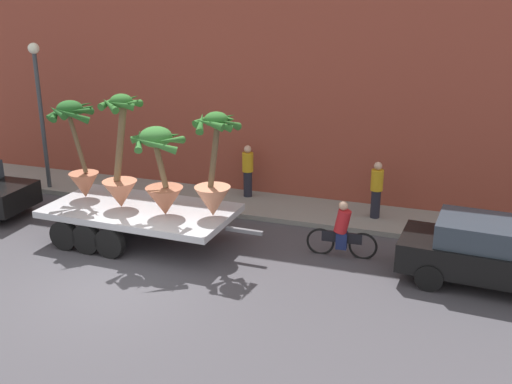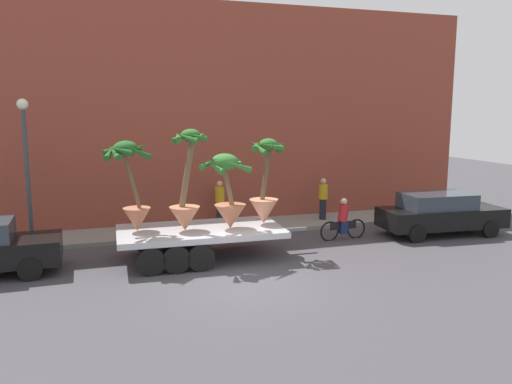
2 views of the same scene
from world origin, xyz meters
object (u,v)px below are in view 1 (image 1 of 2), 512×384
at_px(flatbed_trailer, 134,214).
at_px(potted_palm_middle, 78,149).
at_px(parked_car, 500,254).
at_px(potted_palm_rear, 161,174).
at_px(potted_palm_front, 214,175).
at_px(street_lamp, 39,97).
at_px(cyclist, 342,232).
at_px(pedestrian_far_left, 376,189).
at_px(potted_palm_extra, 121,165).
at_px(pedestrian_near_gate, 248,170).

bearing_deg(flatbed_trailer, potted_palm_middle, 171.94).
distance_m(flatbed_trailer, parked_car, 9.36).
height_order(potted_palm_rear, parked_car, potted_palm_rear).
distance_m(flatbed_trailer, potted_palm_middle, 2.42).
height_order(potted_palm_front, street_lamp, street_lamp).
xyz_separation_m(flatbed_trailer, cyclist, (5.60, 0.82, -0.09)).
bearing_deg(cyclist, potted_palm_middle, -175.61).
bearing_deg(street_lamp, parked_car, -9.58).
bearing_deg(potted_palm_middle, potted_palm_rear, -10.35).
distance_m(potted_palm_front, street_lamp, 7.87).
relative_size(potted_palm_rear, pedestrian_far_left, 1.37).
xyz_separation_m(potted_palm_middle, potted_palm_extra, (1.58, -0.39, -0.21)).
distance_m(potted_palm_middle, pedestrian_near_gate, 5.44).
distance_m(potted_palm_middle, parked_car, 11.25).
height_order(potted_palm_extra, street_lamp, street_lamp).
xyz_separation_m(potted_palm_extra, parked_car, (9.55, 0.48, -1.34)).
distance_m(flatbed_trailer, street_lamp, 6.17).
bearing_deg(cyclist, pedestrian_far_left, 80.36).
bearing_deg(pedestrian_far_left, cyclist, -99.64).
height_order(potted_palm_middle, street_lamp, street_lamp).
xyz_separation_m(potted_palm_front, cyclist, (3.22, 0.75, -1.42)).
bearing_deg(potted_palm_extra, cyclist, 9.35).
bearing_deg(street_lamp, potted_palm_front, -20.18).
bearing_deg(pedestrian_near_gate, potted_palm_middle, -133.32).
bearing_deg(parked_car, flatbed_trailer, -177.86).
bearing_deg(flatbed_trailer, pedestrian_near_gate, 65.85).
height_order(potted_palm_middle, parked_car, potted_palm_middle).
bearing_deg(potted_palm_extra, pedestrian_near_gate, 64.28).
xyz_separation_m(potted_palm_extra, cyclist, (5.80, 0.95, -1.50)).
relative_size(potted_palm_extra, cyclist, 1.68).
xyz_separation_m(pedestrian_near_gate, street_lamp, (-6.77, -1.33, 2.19)).
xyz_separation_m(potted_palm_extra, pedestrian_far_left, (6.26, 3.65, -1.13)).
bearing_deg(parked_car, potted_palm_middle, -179.50).
distance_m(potted_palm_extra, street_lamp, 5.65).
xyz_separation_m(potted_palm_rear, potted_palm_extra, (-1.26, 0.13, 0.08)).
height_order(potted_palm_rear, street_lamp, street_lamp).
bearing_deg(potted_palm_front, potted_palm_extra, -175.44).
relative_size(potted_palm_middle, pedestrian_near_gate, 1.61).
height_order(potted_palm_front, pedestrian_far_left, potted_palm_front).
xyz_separation_m(flatbed_trailer, potted_palm_extra, (-0.20, -0.13, 1.41)).
relative_size(potted_palm_front, parked_car, 0.58).
distance_m(flatbed_trailer, pedestrian_near_gate, 4.49).
distance_m(potted_palm_rear, potted_palm_extra, 1.27).
bearing_deg(potted_palm_rear, flatbed_trailer, 165.86).
height_order(potted_palm_front, parked_car, potted_palm_front).
bearing_deg(pedestrian_near_gate, street_lamp, -168.86).
relative_size(potted_palm_middle, potted_palm_front, 1.00).
height_order(cyclist, parked_car, parked_car).
xyz_separation_m(potted_palm_front, street_lamp, (-7.31, 2.69, 1.14)).
bearing_deg(potted_palm_rear, pedestrian_far_left, 37.12).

